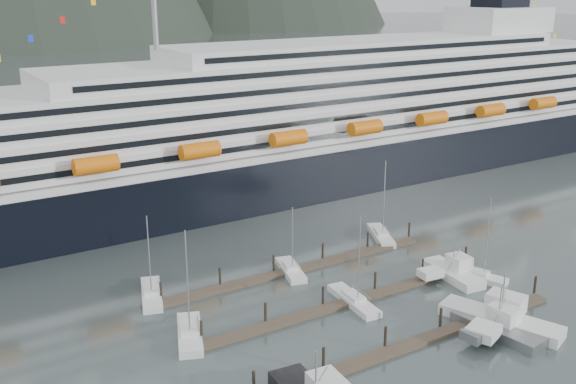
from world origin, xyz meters
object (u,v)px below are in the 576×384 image
sailboat_e (152,295)px  sailboat_g (381,236)px  trawler_c (500,319)px  sailboat_a (190,335)px  sailboat_d (354,301)px  cruise_ship (333,125)px  trawler_d (497,328)px  sailboat_f (291,270)px  trawler_e (452,272)px  sailboat_h (478,277)px

sailboat_e → sailboat_g: sailboat_g is taller
trawler_c → sailboat_g: bearing=-33.2°
sailboat_a → trawler_c: (34.90, -18.20, 0.53)m
sailboat_d → sailboat_e: bearing=60.2°
sailboat_a → sailboat_e: bearing=21.4°
cruise_ship → trawler_c: size_ratio=13.26×
trawler_d → cruise_ship: bearing=-26.7°
sailboat_e → trawler_d: sailboat_e is taller
sailboat_e → sailboat_f: (20.94, -3.24, -0.01)m
trawler_e → sailboat_d: bearing=92.9°
sailboat_d → sailboat_h: (20.46, -3.49, 0.01)m
sailboat_e → sailboat_f: bearing=-80.1°
cruise_ship → sailboat_d: cruise_ship is taller
sailboat_e → trawler_e: (40.31, -17.47, 0.48)m
sailboat_d → trawler_d: bearing=-142.1°
sailboat_a → trawler_e: size_ratio=1.36×
trawler_e → sailboat_g: bearing=1.2°
sailboat_d → sailboat_g: 25.81m
cruise_ship → trawler_c: (-21.88, -67.21, -11.06)m
sailboat_e → trawler_d: 46.30m
cruise_ship → trawler_d: bearing=-109.2°
sailboat_e → trawler_e: sailboat_e is taller
sailboat_d → trawler_d: sailboat_d is taller
sailboat_d → trawler_e: sailboat_d is taller
sailboat_f → trawler_e: sailboat_f is taller
sailboat_e → sailboat_f: size_ratio=1.15×
sailboat_d → sailboat_f: size_ratio=1.20×
cruise_ship → sailboat_e: 68.04m
trawler_d → sailboat_e: bearing=37.6°
trawler_d → trawler_e: bearing=-33.8°
sailboat_a → sailboat_g: 44.28m
sailboat_h → cruise_ship: bearing=-34.3°
sailboat_a → sailboat_g: (41.99, 14.06, -0.03)m
sailboat_h → trawler_e: 3.88m
sailboat_d → sailboat_h: size_ratio=1.01×
sailboat_f → sailboat_a: bearing=130.9°
sailboat_a → sailboat_d: size_ratio=1.13×
sailboat_d → sailboat_g: size_ratio=0.93×
trawler_d → trawler_e: trawler_d is taller
cruise_ship → sailboat_d: (-33.92, -52.29, -11.63)m
sailboat_a → cruise_ship: bearing=-27.4°
cruise_ship → sailboat_f: 54.20m
sailboat_h → trawler_e: (-2.92, 2.51, 0.48)m
sailboat_g → trawler_d: bearing=-170.4°
sailboat_h → sailboat_f: bearing=32.4°
sailboat_f → trawler_c: (13.86, -28.16, 0.57)m
sailboat_g → trawler_c: 33.03m
trawler_c → sailboat_d: bearing=18.1°
sailboat_f → sailboat_h: 27.88m
trawler_d → trawler_e: size_ratio=1.10×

